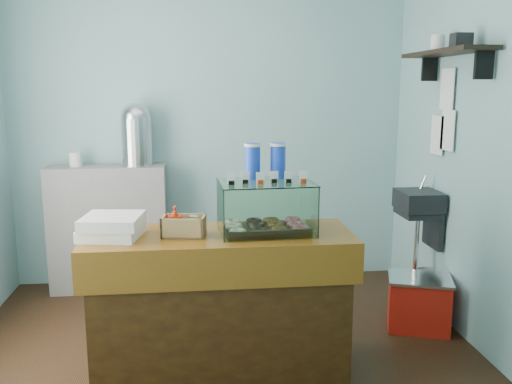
{
  "coord_description": "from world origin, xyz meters",
  "views": [
    {
      "loc": [
        -0.13,
        -3.39,
        1.76
      ],
      "look_at": [
        0.23,
        -0.15,
        1.13
      ],
      "focal_mm": 38.0,
      "sensor_mm": 36.0,
      "label": 1
    }
  ],
  "objects": [
    {
      "name": "ground",
      "position": [
        0.0,
        0.0,
        0.0
      ],
      "size": [
        3.5,
        3.5,
        0.0
      ],
      "primitive_type": "plane",
      "color": "black",
      "rests_on": "ground"
    },
    {
      "name": "back_shelf",
      "position": [
        -0.9,
        1.32,
        0.55
      ],
      "size": [
        1.0,
        0.32,
        1.1
      ],
      "primitive_type": "cube",
      "color": "gray",
      "rests_on": "ground"
    },
    {
      "name": "condiment_crate",
      "position": [
        -0.22,
        -0.28,
        0.96
      ],
      "size": [
        0.27,
        0.18,
        0.18
      ],
      "rotation": [
        0.0,
        0.0,
        -0.15
      ],
      "color": "tan",
      "rests_on": "counter"
    },
    {
      "name": "coffee_urn",
      "position": [
        -0.63,
        1.33,
        1.38
      ],
      "size": [
        0.29,
        0.29,
        0.54
      ],
      "color": "silver",
      "rests_on": "back_shelf"
    },
    {
      "name": "red_cooler",
      "position": [
        1.48,
        0.22,
        0.2
      ],
      "size": [
        0.54,
        0.47,
        0.4
      ],
      "rotation": [
        0.0,
        0.0,
        -0.32
      ],
      "color": "red",
      "rests_on": "ground"
    },
    {
      "name": "counter",
      "position": [
        0.0,
        -0.25,
        0.46
      ],
      "size": [
        1.6,
        0.6,
        0.9
      ],
      "color": "#452A0D",
      "rests_on": "ground"
    },
    {
      "name": "display_case",
      "position": [
        0.28,
        -0.2,
        1.07
      ],
      "size": [
        0.58,
        0.44,
        0.53
      ],
      "rotation": [
        0.0,
        0.0,
        0.05
      ],
      "color": "black",
      "rests_on": "counter"
    },
    {
      "name": "pastry_boxes",
      "position": [
        -0.63,
        -0.26,
        0.97
      ],
      "size": [
        0.38,
        0.38,
        0.13
      ],
      "rotation": [
        0.0,
        0.0,
        -0.17
      ],
      "color": "white",
      "rests_on": "counter"
    },
    {
      "name": "room_shell",
      "position": [
        0.03,
        0.01,
        1.71
      ],
      "size": [
        3.54,
        3.04,
        2.82
      ],
      "color": "#80B3BB",
      "rests_on": "ground"
    }
  ]
}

